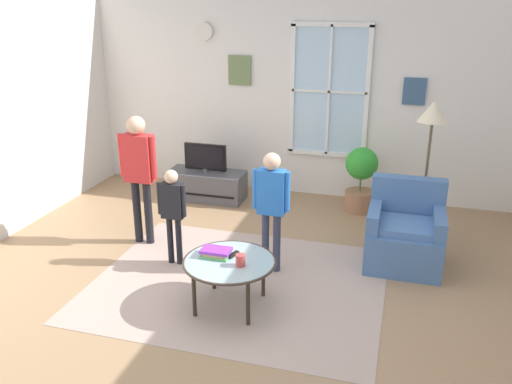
% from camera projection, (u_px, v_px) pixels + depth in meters
% --- Properties ---
extents(ground_plane, '(6.57, 6.49, 0.02)m').
position_uv_depth(ground_plane, '(237.00, 297.00, 5.01)').
color(ground_plane, '#9E7A56').
extents(back_wall, '(5.97, 0.17, 2.79)m').
position_uv_depth(back_wall, '(304.00, 94.00, 7.22)').
color(back_wall, silver).
rests_on(back_wall, ground_plane).
extents(area_rug, '(2.79, 2.27, 0.01)m').
position_uv_depth(area_rug, '(238.00, 283.00, 5.22)').
color(area_rug, tan).
rests_on(area_rug, ground_plane).
extents(tv_stand, '(1.05, 0.47, 0.39)m').
position_uv_depth(tv_stand, '(206.00, 185.00, 7.35)').
color(tv_stand, '#4C4C51').
rests_on(tv_stand, ground_plane).
extents(television, '(0.59, 0.08, 0.39)m').
position_uv_depth(television, '(205.00, 157.00, 7.21)').
color(television, '#4C4C4C').
rests_on(television, tv_stand).
extents(armchair, '(0.76, 0.74, 0.87)m').
position_uv_depth(armchair, '(405.00, 235.00, 5.52)').
color(armchair, '#476B9E').
rests_on(armchair, ground_plane).
extents(coffee_table, '(0.84, 0.84, 0.46)m').
position_uv_depth(coffee_table, '(229.00, 263.00, 4.70)').
color(coffee_table, '#99B2B7').
rests_on(coffee_table, ground_plane).
extents(book_stack, '(0.26, 0.18, 0.07)m').
position_uv_depth(book_stack, '(216.00, 253.00, 4.76)').
color(book_stack, '#59B367').
rests_on(book_stack, coffee_table).
extents(cup, '(0.08, 0.08, 0.11)m').
position_uv_depth(cup, '(240.00, 260.00, 4.59)').
color(cup, '#BF3F3F').
rests_on(cup, coffee_table).
extents(remote_near_books, '(0.08, 0.15, 0.02)m').
position_uv_depth(remote_near_books, '(233.00, 255.00, 4.78)').
color(remote_near_books, black).
rests_on(remote_near_books, coffee_table).
extents(person_red_shirt, '(0.44, 0.20, 1.46)m').
position_uv_depth(person_red_shirt, '(139.00, 166.00, 5.79)').
color(person_red_shirt, black).
rests_on(person_red_shirt, ground_plane).
extents(person_blue_shirt, '(0.38, 0.17, 1.25)m').
position_uv_depth(person_blue_shirt, '(271.00, 199.00, 5.21)').
color(person_blue_shirt, '#333851').
rests_on(person_blue_shirt, ground_plane).
extents(person_black_shirt, '(0.31, 0.14, 1.03)m').
position_uv_depth(person_black_shirt, '(173.00, 206.00, 5.40)').
color(person_black_shirt, black).
rests_on(person_black_shirt, ground_plane).
extents(potted_plant_by_window, '(0.42, 0.42, 0.85)m').
position_uv_depth(potted_plant_by_window, '(361.00, 177.00, 6.84)').
color(potted_plant_by_window, '#9E6B4C').
rests_on(potted_plant_by_window, ground_plane).
extents(floor_lamp, '(0.32, 0.32, 1.62)m').
position_uv_depth(floor_lamp, '(432.00, 126.00, 5.65)').
color(floor_lamp, black).
rests_on(floor_lamp, ground_plane).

